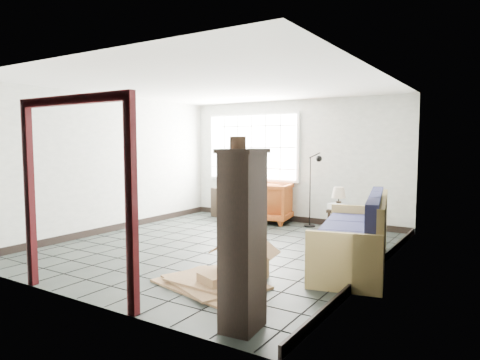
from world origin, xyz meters
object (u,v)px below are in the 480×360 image
Objects in this scene: side_table at (341,214)px; futon_sofa at (358,240)px; tall_shelf at (243,239)px; armchair at (270,200)px.

futon_sofa is at bearing -64.70° from side_table.
tall_shelf is (-0.28, -2.52, 0.47)m from futon_sofa.
tall_shelf reaches higher than armchair.
side_table is at bearing 102.69° from futon_sofa.
futon_sofa is at bearing 128.49° from armchair.
futon_sofa is 3.46m from armchair.
tall_shelf reaches higher than side_table.
futon_sofa is 1.47× the size of tall_shelf.
armchair reaches higher than side_table.
futon_sofa is 2.56× the size of armchair.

